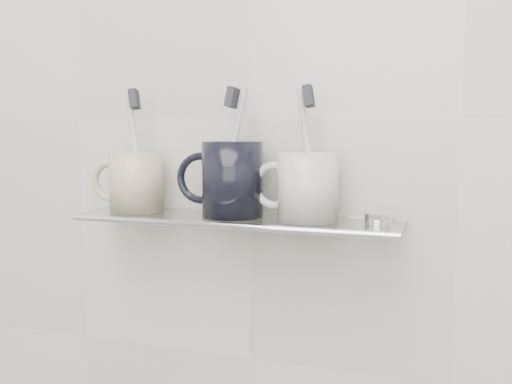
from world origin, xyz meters
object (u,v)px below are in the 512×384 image
at_px(shelf_glass, 236,220).
at_px(mug_right, 308,187).
at_px(mug_center, 232,179).
at_px(mug_left, 136,182).

bearing_deg(shelf_glass, mug_right, 2.58).
bearing_deg(mug_center, mug_right, 19.69).
xyz_separation_m(shelf_glass, mug_left, (-0.17, 0.00, 0.05)).
relative_size(mug_center, mug_right, 1.15).
relative_size(mug_left, mug_center, 0.84).
height_order(shelf_glass, mug_right, mug_right).
xyz_separation_m(mug_left, mug_right, (0.28, 0.00, 0.00)).
height_order(mug_center, mug_right, mug_center).
relative_size(shelf_glass, mug_center, 4.35).
bearing_deg(mug_left, mug_right, -15.76).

